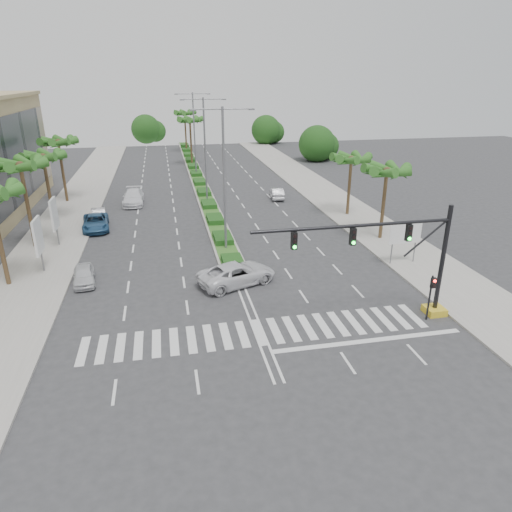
% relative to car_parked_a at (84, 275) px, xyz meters
% --- Properties ---
extents(ground, '(160.00, 160.00, 0.00)m').
position_rel_car_parked_a_xyz_m(ground, '(11.16, -9.36, -0.64)').
color(ground, '#333335').
rests_on(ground, ground).
extents(footpath_right, '(6.00, 120.00, 0.15)m').
position_rel_car_parked_a_xyz_m(footpath_right, '(26.36, 10.64, -0.56)').
color(footpath_right, gray).
rests_on(footpath_right, ground).
extents(footpath_left, '(6.00, 120.00, 0.15)m').
position_rel_car_parked_a_xyz_m(footpath_left, '(-4.04, 10.64, -0.56)').
color(footpath_left, gray).
rests_on(footpath_left, ground).
extents(median, '(2.20, 75.00, 0.20)m').
position_rel_car_parked_a_xyz_m(median, '(11.16, 35.64, -0.54)').
color(median, gray).
rests_on(median, ground).
extents(median_grass, '(1.80, 75.00, 0.04)m').
position_rel_car_parked_a_xyz_m(median_grass, '(11.16, 35.64, -0.42)').
color(median_grass, '#395F20').
rests_on(median_grass, median).
extents(signal_gantry, '(12.60, 1.20, 7.20)m').
position_rel_car_parked_a_xyz_m(signal_gantry, '(20.43, -9.36, 2.82)').
color(signal_gantry, gold).
rests_on(signal_gantry, ground).
extents(pedestrian_signal, '(0.28, 0.36, 3.00)m').
position_rel_car_parked_a_xyz_m(pedestrian_signal, '(21.76, -10.04, 1.41)').
color(pedestrian_signal, black).
rests_on(pedestrian_signal, ground).
extents(direction_sign, '(2.70, 0.11, 3.40)m').
position_rel_car_parked_a_xyz_m(direction_sign, '(24.66, -1.37, 1.81)').
color(direction_sign, slate).
rests_on(direction_sign, ground).
extents(billboard_near, '(0.18, 2.10, 4.35)m').
position_rel_car_parked_a_xyz_m(billboard_near, '(-3.34, 2.64, 2.32)').
color(billboard_near, slate).
rests_on(billboard_near, ground).
extents(billboard_far, '(0.18, 2.10, 4.35)m').
position_rel_car_parked_a_xyz_m(billboard_far, '(-3.34, 8.64, 2.32)').
color(billboard_far, slate).
rests_on(billboard_far, ground).
extents(palm_left_mid, '(4.57, 4.68, 7.95)m').
position_rel_car_parked_a_xyz_m(palm_left_mid, '(-5.34, 8.64, 6.44)').
color(palm_left_mid, brown).
rests_on(palm_left_mid, ground).
extents(palm_left_far, '(4.57, 4.68, 7.35)m').
position_rel_car_parked_a_xyz_m(palm_left_far, '(-5.34, 16.64, 5.86)').
color(palm_left_far, brown).
rests_on(palm_left_far, ground).
extents(palm_left_end, '(4.57, 4.68, 7.75)m').
position_rel_car_parked_a_xyz_m(palm_left_end, '(-5.34, 24.64, 6.24)').
color(palm_left_end, brown).
rests_on(palm_left_end, ground).
extents(palm_right_near, '(4.57, 4.68, 7.05)m').
position_rel_car_parked_a_xyz_m(palm_right_near, '(25.66, 4.64, 5.57)').
color(palm_right_near, brown).
rests_on(palm_right_near, ground).
extents(palm_right_far, '(4.57, 4.68, 6.75)m').
position_rel_car_parked_a_xyz_m(palm_right_far, '(25.66, 12.64, 5.28)').
color(palm_right_far, brown).
rests_on(palm_right_far, ground).
extents(palm_median_a, '(4.57, 4.68, 8.05)m').
position_rel_car_parked_a_xyz_m(palm_median_a, '(11.16, 45.64, 6.53)').
color(palm_median_a, brown).
rests_on(palm_median_a, ground).
extents(palm_median_b, '(4.57, 4.68, 8.05)m').
position_rel_car_parked_a_xyz_m(palm_median_b, '(11.16, 60.64, 6.53)').
color(palm_median_b, brown).
rests_on(palm_median_b, ground).
extents(streetlight_near, '(5.10, 0.25, 12.00)m').
position_rel_car_parked_a_xyz_m(streetlight_near, '(11.16, 4.64, 6.17)').
color(streetlight_near, slate).
rests_on(streetlight_near, ground).
extents(streetlight_mid, '(5.10, 0.25, 12.00)m').
position_rel_car_parked_a_xyz_m(streetlight_mid, '(11.16, 20.64, 6.17)').
color(streetlight_mid, slate).
rests_on(streetlight_mid, ground).
extents(streetlight_far, '(5.10, 0.25, 12.00)m').
position_rel_car_parked_a_xyz_m(streetlight_far, '(11.16, 36.64, 6.17)').
color(streetlight_far, slate).
rests_on(streetlight_far, ground).
extents(car_parked_a, '(2.00, 3.91, 1.28)m').
position_rel_car_parked_a_xyz_m(car_parked_a, '(0.00, 0.00, 0.00)').
color(car_parked_a, silver).
rests_on(car_parked_a, ground).
extents(car_parked_b, '(1.82, 4.21, 1.35)m').
position_rel_car_parked_a_xyz_m(car_parked_b, '(-0.64, 15.46, 0.04)').
color(car_parked_b, '#A4A3A8').
rests_on(car_parked_b, ground).
extents(car_parked_c, '(2.97, 5.51, 1.47)m').
position_rel_car_parked_a_xyz_m(car_parked_c, '(-0.64, 12.92, 0.10)').
color(car_parked_c, '#28527C').
rests_on(car_parked_c, ground).
extents(car_parked_d, '(2.40, 5.70, 1.64)m').
position_rel_car_parked_a_xyz_m(car_parked_d, '(2.58, 22.07, 0.18)').
color(car_parked_d, white).
rests_on(car_parked_d, ground).
extents(car_crossing, '(6.38, 4.56, 1.62)m').
position_rel_car_parked_a_xyz_m(car_crossing, '(10.97, -2.40, 0.17)').
color(car_crossing, silver).
rests_on(car_crossing, ground).
extents(car_right, '(1.90, 4.26, 1.36)m').
position_rel_car_parked_a_xyz_m(car_right, '(19.86, 21.21, 0.04)').
color(car_right, '#B5B4B9').
rests_on(car_right, ground).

